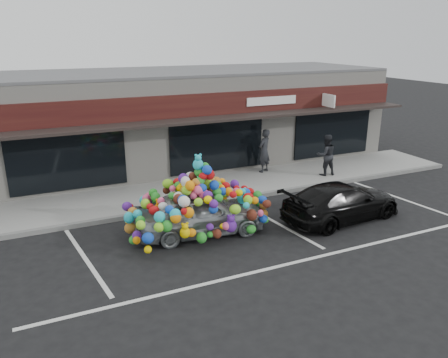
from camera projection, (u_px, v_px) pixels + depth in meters
name	position (u px, v px, depth m)	size (l,w,h in m)	color
ground	(198.00, 241.00, 12.97)	(90.00, 90.00, 0.00)	black
shop_building	(130.00, 121.00, 19.60)	(24.00, 7.20, 4.31)	beige
sidewalk	(160.00, 196.00, 16.41)	(26.00, 3.00, 0.15)	gray
kerb	(172.00, 209.00, 15.11)	(26.00, 0.18, 0.16)	slate
parking_stripe_left	(86.00, 259.00, 11.89)	(0.12, 4.40, 0.01)	silver
parking_stripe_mid	(276.00, 222.00, 14.24)	(0.12, 4.40, 0.01)	silver
parking_stripe_right	(400.00, 198.00, 16.35)	(0.12, 4.40, 0.01)	silver
lane_line	(298.00, 262.00, 11.76)	(14.00, 0.12, 0.01)	silver
toy_car	(199.00, 208.00, 13.21)	(2.89, 4.40, 2.47)	#999DA2
black_sedan	(342.00, 202.00, 14.33)	(4.25, 1.73, 1.23)	black
pedestrian_a	(264.00, 151.00, 18.79)	(0.68, 0.45, 1.88)	black
pedestrian_b	(326.00, 155.00, 18.38)	(0.85, 0.66, 1.75)	black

